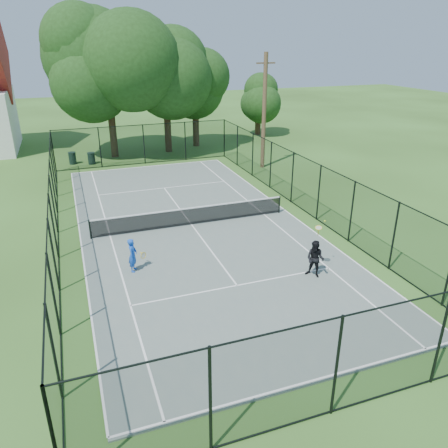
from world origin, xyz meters
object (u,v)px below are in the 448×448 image
object	(u,v)px
tennis_net	(191,215)
trash_bin_right	(91,158)
trash_bin_left	(72,158)
player_black	(315,259)
player_blue	(133,255)
utility_pole	(264,111)

from	to	relation	value
tennis_net	trash_bin_right	world-z (taller)	tennis_net
trash_bin_left	player_black	distance (m)	23.12
tennis_net	player_blue	bearing A→B (deg)	-132.90
tennis_net	player_blue	size ratio (longest dim) A/B	7.04
trash_bin_right	utility_pole	distance (m)	13.59
player_blue	utility_pole	bearing A→B (deg)	47.76
tennis_net	player_black	size ratio (longest dim) A/B	4.64
tennis_net	player_blue	distance (m)	5.24
player_black	tennis_net	bearing A→B (deg)	115.21
trash_bin_left	player_black	bearing A→B (deg)	-68.58
player_black	trash_bin_left	bearing A→B (deg)	111.42
trash_bin_left	trash_bin_right	xyz separation A→B (m)	(1.38, -0.47, -0.02)
player_blue	tennis_net	bearing A→B (deg)	47.10
trash_bin_right	utility_pole	bearing A→B (deg)	-23.83
trash_bin_left	player_black	xyz separation A→B (m)	(8.44, -21.52, 0.37)
trash_bin_right	player_blue	size ratio (longest dim) A/B	0.62
player_blue	player_black	size ratio (longest dim) A/B	0.66
trash_bin_left	utility_pole	size ratio (longest dim) A/B	0.11
trash_bin_right	player_blue	world-z (taller)	player_blue
tennis_net	trash_bin_left	xyz separation A→B (m)	(-5.26, 14.76, -0.11)
trash_bin_left	trash_bin_right	world-z (taller)	trash_bin_left
tennis_net	utility_pole	xyz separation A→B (m)	(8.09, 9.00, 3.53)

